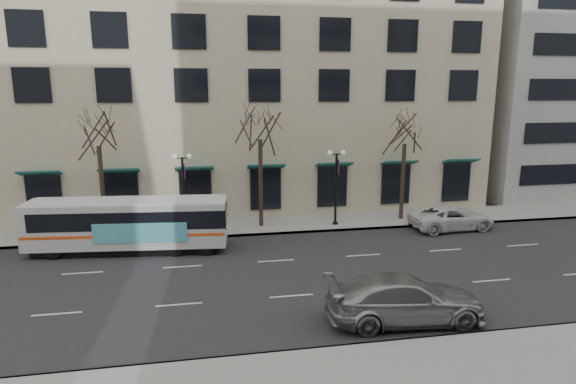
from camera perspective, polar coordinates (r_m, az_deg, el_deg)
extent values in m
plane|color=black|center=(24.42, -0.59, -10.02)|extent=(160.00, 160.00, 0.00)
cube|color=gray|center=(33.76, 5.24, -3.56)|extent=(80.00, 4.00, 0.15)
cube|color=beige|center=(43.39, -8.18, 15.80)|extent=(40.00, 20.00, 24.00)
cylinder|color=black|center=(32.34, -21.12, 0.05)|extent=(0.28, 0.28, 5.74)
cylinder|color=black|center=(31.93, -3.25, 0.91)|extent=(0.28, 0.28, 5.95)
cylinder|color=black|center=(34.61, 13.42, 1.07)|extent=(0.28, 0.28, 5.46)
cylinder|color=black|center=(31.24, -12.24, -0.50)|extent=(0.16, 0.16, 5.00)
cylinder|color=black|center=(31.84, -12.05, -4.63)|extent=(0.36, 0.36, 0.30)
cube|color=black|center=(30.81, -12.45, 3.95)|extent=(0.90, 0.06, 0.06)
sphere|color=silver|center=(30.81, -13.29, 4.10)|extent=(0.32, 0.32, 0.32)
sphere|color=silver|center=(30.78, -11.62, 4.17)|extent=(0.32, 0.32, 0.32)
cube|color=#621A5E|center=(30.93, -12.15, 2.40)|extent=(0.04, 0.45, 1.00)
cylinder|color=black|center=(32.43, 5.69, 0.19)|extent=(0.16, 0.16, 5.00)
cylinder|color=black|center=(33.00, 5.61, -3.80)|extent=(0.36, 0.36, 0.30)
cube|color=black|center=(32.00, 5.79, 4.48)|extent=(0.90, 0.06, 0.06)
sphere|color=silver|center=(31.87, 5.01, 4.65)|extent=(0.32, 0.32, 0.32)
sphere|color=silver|center=(32.12, 6.57, 4.67)|extent=(0.32, 0.32, 0.32)
cube|color=#621A5E|center=(32.16, 5.96, 2.98)|extent=(0.04, 0.45, 1.00)
cube|color=silver|center=(29.02, -18.45, -3.48)|extent=(11.35, 3.52, 2.56)
cube|color=black|center=(29.43, -18.25, -6.18)|extent=(10.44, 3.14, 0.42)
cube|color=black|center=(28.85, -17.96, -2.72)|extent=(10.91, 3.51, 1.02)
cube|color=#EE5316|center=(29.14, -18.39, -4.32)|extent=(11.24, 3.53, 0.17)
cube|color=#51B1C6|center=(27.71, -17.14, -4.67)|extent=(5.10, 0.56, 1.12)
cube|color=silver|center=(28.70, -18.62, -0.96)|extent=(10.77, 3.22, 0.07)
cylinder|color=black|center=(29.59, -26.18, -6.32)|extent=(0.95, 0.35, 0.93)
cylinder|color=black|center=(31.49, -24.78, -5.11)|extent=(0.95, 0.35, 0.93)
cylinder|color=black|center=(27.82, -13.17, -6.49)|extent=(0.95, 0.35, 0.93)
cylinder|color=black|center=(29.83, -12.57, -5.17)|extent=(0.95, 0.35, 0.93)
cylinder|color=black|center=(27.61, -9.71, -6.48)|extent=(0.95, 0.35, 0.93)
cylinder|color=black|center=(29.64, -9.35, -5.15)|extent=(0.95, 0.35, 0.93)
imported|color=#96989D|center=(20.41, 13.70, -12.22)|extent=(6.55, 3.00, 1.86)
imported|color=silver|center=(33.84, 18.79, -2.91)|extent=(5.73, 2.90, 1.55)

